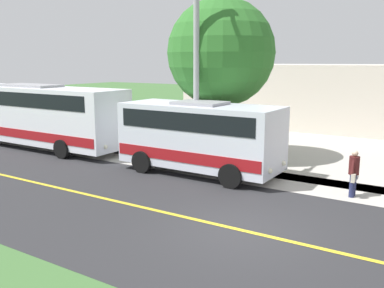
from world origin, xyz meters
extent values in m
plane|color=#3D6633|center=(0.00, 0.00, 0.00)|extent=(120.00, 120.00, 0.00)
cube|color=#28282B|center=(0.00, 0.00, 0.00)|extent=(8.00, 100.00, 0.01)
cube|color=#B2ADA3|center=(-5.20, 0.00, 0.00)|extent=(2.40, 100.00, 0.01)
cube|color=gold|center=(0.00, 0.00, 0.01)|extent=(0.16, 100.00, 0.00)
cube|color=silver|center=(-4.52, -3.97, 1.57)|extent=(2.43, 6.53, 2.45)
cube|color=maroon|center=(-4.52, -3.97, 0.90)|extent=(2.47, 6.40, 0.44)
cube|color=black|center=(-4.52, -3.97, 2.25)|extent=(2.47, 5.88, 0.70)
cube|color=gray|center=(-4.52, -3.97, 2.86)|extent=(1.46, 1.96, 0.12)
cylinder|color=black|center=(-5.73, -1.94, 0.45)|extent=(0.25, 0.90, 0.90)
cylinder|color=black|center=(-3.30, -1.94, 0.45)|extent=(0.25, 0.90, 0.90)
cylinder|color=black|center=(-5.73, -5.99, 0.45)|extent=(0.25, 0.90, 0.90)
cylinder|color=black|center=(-3.30, -5.99, 0.45)|extent=(0.25, 0.90, 0.90)
sphere|color=#F2EACC|center=(-5.19, -0.68, 0.70)|extent=(0.20, 0.20, 0.20)
sphere|color=#F2EACC|center=(-3.85, -0.68, 0.70)|extent=(0.20, 0.20, 0.20)
cube|color=white|center=(-4.56, -14.39, 1.76)|extent=(2.51, 11.67, 2.82)
cube|color=maroon|center=(-4.56, -14.39, 0.90)|extent=(2.55, 11.44, 0.44)
cube|color=black|center=(-4.56, -14.39, 2.62)|extent=(2.55, 10.50, 0.70)
cube|color=gray|center=(-4.56, -14.39, 3.23)|extent=(1.51, 3.50, 0.12)
cylinder|color=black|center=(-5.81, -10.77, 0.45)|extent=(0.25, 0.90, 0.90)
cylinder|color=black|center=(-3.30, -10.77, 0.45)|extent=(0.25, 0.90, 0.90)
cylinder|color=black|center=(-5.81, -18.01, 0.45)|extent=(0.25, 0.90, 0.90)
sphere|color=#F2EACC|center=(-5.25, -8.53, 0.70)|extent=(0.20, 0.20, 0.20)
sphere|color=#F2EACC|center=(-3.87, -8.53, 0.70)|extent=(0.20, 0.20, 0.20)
cylinder|color=#1E2347|center=(-4.75, 1.96, 0.39)|extent=(0.18, 0.18, 0.77)
cylinder|color=#1E2347|center=(-4.55, 1.96, 0.39)|extent=(0.18, 0.18, 0.77)
cylinder|color=#4C1919|center=(-4.65, 1.96, 1.08)|extent=(0.34, 0.34, 0.61)
sphere|color=beige|center=(-4.65, 1.96, 1.49)|extent=(0.21, 0.21, 0.21)
cylinder|color=#4C1919|center=(-4.83, 1.96, 1.11)|extent=(0.27, 0.10, 0.55)
cube|color=white|center=(-4.91, 2.01, 0.71)|extent=(0.20, 0.12, 0.28)
cylinder|color=#4C1919|center=(-4.46, 1.96, 1.11)|extent=(0.27, 0.10, 0.55)
cube|color=beige|center=(-4.39, 2.01, 0.71)|extent=(0.20, 0.12, 0.28)
cylinder|color=#9E9EA3|center=(-5.00, -4.44, 4.39)|extent=(0.24, 0.24, 8.77)
cylinder|color=brown|center=(-7.40, -4.61, 1.51)|extent=(0.36, 0.36, 3.03)
sphere|color=#2D6B28|center=(-7.40, -4.61, 4.86)|extent=(4.89, 4.89, 4.89)
cube|color=beige|center=(-21.40, -1.46, 2.13)|extent=(10.00, 22.28, 4.25)
camera|label=1|loc=(9.79, 4.68, 4.49)|focal=39.55mm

